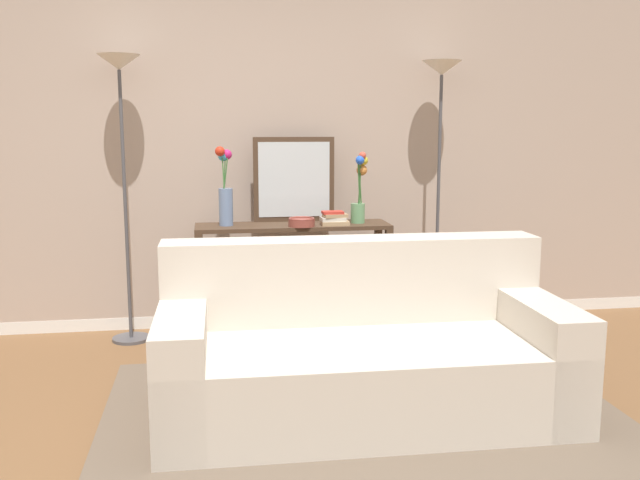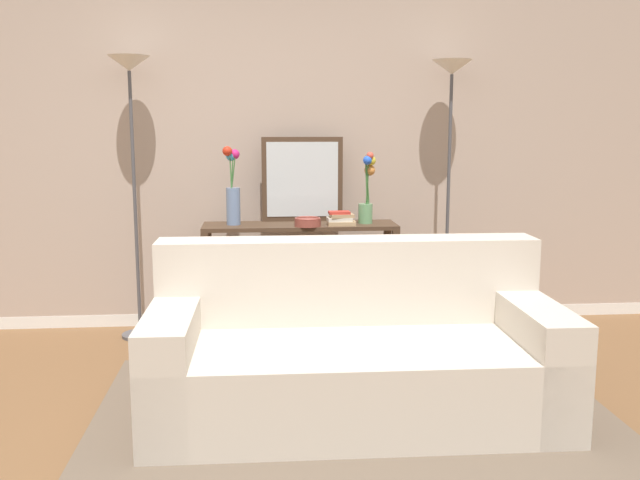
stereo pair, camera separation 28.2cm
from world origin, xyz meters
name	(u,v)px [view 2 (the right image)]	position (x,y,z in m)	size (l,w,h in m)	color
ground_plane	(252,458)	(0.00, 0.00, -0.01)	(16.00, 16.00, 0.02)	brown
back_wall	(251,120)	(0.00, 2.25, 1.53)	(12.00, 0.15, 3.06)	white
area_rug	(357,424)	(0.53, 0.29, 0.01)	(2.68, 2.14, 0.01)	brown
couch	(354,356)	(0.53, 0.45, 0.31)	(2.08, 0.99, 0.88)	beige
console_table	(300,258)	(0.34, 1.86, 0.56)	(1.36, 0.37, 0.80)	#473323
floor_lamp_left	(131,119)	(-0.81, 1.91, 1.53)	(0.28, 0.28, 1.95)	#4C4C51
floor_lamp_right	(450,120)	(1.41, 1.91, 1.52)	(0.28, 0.28, 1.94)	#4C4C51
wall_mirror	(302,179)	(0.36, 2.01, 1.11)	(0.58, 0.02, 0.60)	#473323
vase_tall_flowers	(233,190)	(-0.13, 1.88, 1.04)	(0.12, 0.12, 0.54)	#6B84AD
vase_short_flowers	(367,191)	(0.81, 1.86, 1.03)	(0.12, 0.12, 0.50)	#669E6B
fruit_bowl	(308,222)	(0.38, 1.75, 0.83)	(0.18, 0.18, 0.06)	brown
book_stack	(341,219)	(0.61, 1.78, 0.85)	(0.20, 0.13, 0.10)	tan
book_row_under_console	(244,328)	(-0.07, 1.86, 0.06)	(0.33, 0.17, 0.13)	navy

